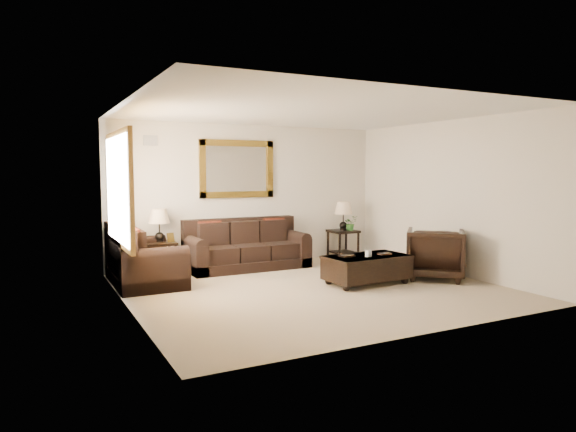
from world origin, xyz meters
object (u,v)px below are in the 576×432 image
end_table_left (160,232)px  coffee_table (367,266)px  end_table_right (343,221)px  sofa (246,250)px  loveseat (141,262)px  armchair (435,251)px

end_table_left → coffee_table: size_ratio=0.82×
end_table_left → end_table_right: size_ratio=0.98×
sofa → loveseat: 2.08m
sofa → armchair: 3.41m
armchair → end_table_left: bearing=11.1°
loveseat → armchair: loveseat is taller
sofa → coffee_table: sofa is taller
end_table_right → end_table_left: bearing=179.9°
sofa → end_table_right: (2.25, 0.14, 0.43)m
end_table_right → coffee_table: bearing=-114.4°
loveseat → end_table_right: end_table_right is taller
end_table_left → coffee_table: (2.78, -2.30, -0.46)m
sofa → coffee_table: (1.21, -2.16, -0.05)m
end_table_right → armchair: (0.22, -2.48, -0.30)m
end_table_left → end_table_right: 3.82m
sofa → end_table_left: size_ratio=1.95×
loveseat → sofa: bearing=-76.1°
end_table_left → armchair: bearing=-31.6°
end_table_left → coffee_table: end_table_left is taller
loveseat → coffee_table: loveseat is taller
end_table_right → armchair: bearing=-85.0°
end_table_left → armchair: (4.04, -2.49, -0.28)m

